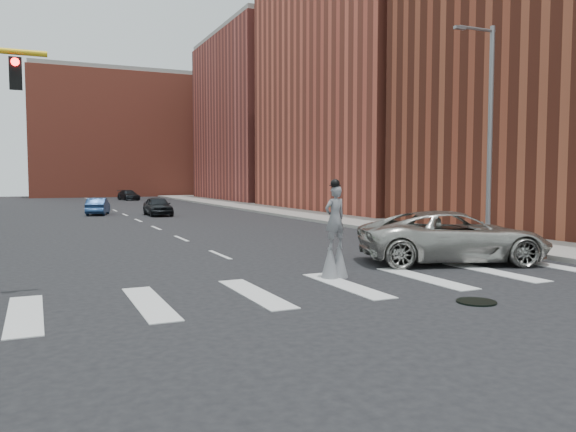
{
  "coord_description": "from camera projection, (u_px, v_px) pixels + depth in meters",
  "views": [
    {
      "loc": [
        -6.15,
        -11.79,
        2.88
      ],
      "look_at": [
        0.78,
        3.6,
        1.7
      ],
      "focal_mm": 35.0,
      "sensor_mm": 36.0,
      "label": 1
    }
  ],
  "objects": [
    {
      "name": "sidewalk_right",
      "position": [
        314.0,
        215.0,
        41.3
      ],
      "size": [
        5.0,
        90.0,
        0.18
      ],
      "primitive_type": "cube",
      "color": "gray",
      "rests_on": "ground"
    },
    {
      "name": "building_backdrop",
      "position": [
        120.0,
        137.0,
        86.21
      ],
      "size": [
        26.0,
        14.0,
        18.0
      ],
      "primitive_type": "cube",
      "color": "#B64D39",
      "rests_on": "ground"
    },
    {
      "name": "suv_crossing",
      "position": [
        454.0,
        237.0,
        18.82
      ],
      "size": [
        6.87,
        4.81,
        1.74
      ],
      "primitive_type": "imported",
      "rotation": [
        0.0,
        0.0,
        1.23
      ],
      "color": "#A6A49D",
      "rests_on": "ground"
    },
    {
      "name": "car_near",
      "position": [
        158.0,
        206.0,
        41.72
      ],
      "size": [
        1.72,
        4.16,
        1.41
      ],
      "primitive_type": "imported",
      "rotation": [
        0.0,
        0.0,
        0.01
      ],
      "color": "black",
      "rests_on": "ground"
    },
    {
      "name": "stilt_performer",
      "position": [
        335.0,
        239.0,
        15.92
      ],
      "size": [
        0.84,
        0.56,
        2.82
      ],
      "rotation": [
        0.0,
        0.0,
        3.28
      ],
      "color": "#322014",
      "rests_on": "ground"
    },
    {
      "name": "manhole",
      "position": [
        476.0,
        302.0,
        12.85
      ],
      "size": [
        0.9,
        0.9,
        0.04
      ],
      "primitive_type": "cylinder",
      "color": "black",
      "rests_on": "ground"
    },
    {
      "name": "ground_plane",
      "position": [
        320.0,
        297.0,
        13.44
      ],
      "size": [
        160.0,
        160.0,
        0.0
      ],
      "primitive_type": "plane",
      "color": "black",
      "rests_on": "ground"
    },
    {
      "name": "building_far",
      "position": [
        277.0,
        120.0,
        70.87
      ],
      "size": [
        16.0,
        22.0,
        20.0
      ],
      "primitive_type": "cube",
      "color": "#9E433A",
      "rests_on": "ground"
    },
    {
      "name": "streetlight",
      "position": [
        488.0,
        128.0,
        23.03
      ],
      "size": [
        2.05,
        0.2,
        9.0
      ],
      "color": "slate",
      "rests_on": "ground"
    },
    {
      "name": "car_mid",
      "position": [
        98.0,
        206.0,
        42.64
      ],
      "size": [
        2.2,
        4.05,
        1.27
      ],
      "primitive_type": "imported",
      "rotation": [
        0.0,
        0.0,
        2.91
      ],
      "color": "navy",
      "rests_on": "ground"
    },
    {
      "name": "building_mid",
      "position": [
        385.0,
        72.0,
        48.91
      ],
      "size": [
        16.0,
        22.0,
        24.0
      ],
      "primitive_type": "cube",
      "color": "#B64D39",
      "rests_on": "ground"
    },
    {
      "name": "car_far",
      "position": [
        128.0,
        195.0,
        69.32
      ],
      "size": [
        2.53,
        4.57,
        1.25
      ],
      "primitive_type": "imported",
      "rotation": [
        0.0,
        0.0,
        0.19
      ],
      "color": "black",
      "rests_on": "ground"
    }
  ]
}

